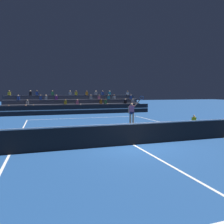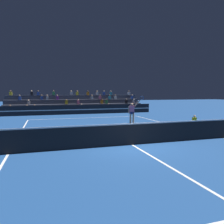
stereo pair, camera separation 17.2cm
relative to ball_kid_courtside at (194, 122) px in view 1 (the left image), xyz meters
The scene contains 8 objects.
ground_plane 7.98m from the ball_kid_courtside, 148.65° to the right, with size 120.00×120.00×0.00m, color navy.
court_lines 7.98m from the ball_kid_courtside, 148.65° to the right, with size 11.10×23.90×0.01m.
tennis_net 7.98m from the ball_kid_courtside, 148.65° to the right, with size 12.00×0.10×1.10m.
sponsor_banner_wall 13.74m from the ball_kid_courtside, 119.71° to the left, with size 18.00×0.26×1.10m.
bleacher_stand 16.57m from the ball_kid_courtside, 114.25° to the left, with size 17.39×3.80×2.83m.
ball_kid_courtside is the anchor object (origin of this frame).
tennis_player 4.75m from the ball_kid_courtside, 154.16° to the left, with size 1.27×0.45×2.34m.
tennis_ball 11.28m from the ball_kid_courtside, behind, with size 0.07×0.07×0.07m, color #C6DB33.
Camera 1 is at (-4.20, -9.58, 2.52)m, focal length 35.00 mm.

